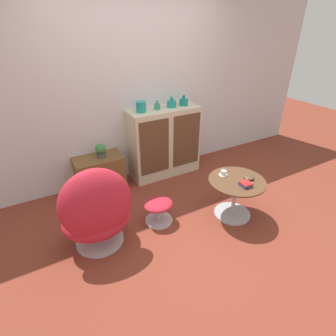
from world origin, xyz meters
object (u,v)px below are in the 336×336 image
at_px(vase_inner_left, 157,106).
at_px(teacup, 223,173).
at_px(egg_chair, 97,212).
at_px(vase_inner_right, 172,104).
at_px(ottoman, 159,208).
at_px(vase_rightmost, 184,102).
at_px(vase_leftmost, 141,107).
at_px(potted_plant, 101,150).
at_px(bowl, 249,177).
at_px(coffee_table, 235,193).
at_px(book_stack, 246,184).
at_px(sideboard, 164,142).
at_px(tv_console, 100,174).

xyz_separation_m(vase_inner_left, teacup, (0.28, -1.17, -0.56)).
height_order(egg_chair, teacup, egg_chair).
distance_m(vase_inner_right, teacup, 1.30).
relative_size(ottoman, vase_rightmost, 2.40).
bearing_deg(vase_rightmost, teacup, -97.60).
relative_size(vase_leftmost, potted_plant, 0.76).
bearing_deg(vase_rightmost, bowl, -87.86).
distance_m(coffee_table, bowl, 0.24).
distance_m(teacup, bowl, 0.30).
bearing_deg(coffee_table, vase_leftmost, 113.66).
bearing_deg(vase_inner_left, book_stack, -76.90).
xyz_separation_m(egg_chair, vase_leftmost, (0.99, 1.04, 0.67)).
xyz_separation_m(sideboard, book_stack, (0.23, -1.47, 0.00)).
bearing_deg(book_stack, egg_chair, 164.74).
relative_size(vase_rightmost, bowl, 1.20).
xyz_separation_m(ottoman, vase_rightmost, (0.95, 1.00, 0.89)).
bearing_deg(tv_console, sideboard, -0.95).
relative_size(coffee_table, vase_rightmost, 4.57).
xyz_separation_m(egg_chair, bowl, (1.72, -0.34, 0.07)).
height_order(coffee_table, vase_inner_right, vase_inner_right).
height_order(vase_leftmost, teacup, vase_leftmost).
height_order(vase_inner_right, bowl, vase_inner_right).
bearing_deg(bowl, egg_chair, 168.90).
bearing_deg(vase_inner_left, vase_rightmost, -0.00).
bearing_deg(egg_chair, vase_leftmost, 46.51).
height_order(potted_plant, book_stack, potted_plant).
bearing_deg(teacup, vase_inner_right, 92.29).
xyz_separation_m(sideboard, bowl, (0.38, -1.38, -0.00)).
relative_size(sideboard, egg_chair, 1.09).
relative_size(tv_console, book_stack, 5.03).
bearing_deg(potted_plant, vase_inner_left, -0.90).
xyz_separation_m(tv_console, vase_inner_left, (0.91, -0.01, 0.83)).
bearing_deg(coffee_table, potted_plant, 131.59).
bearing_deg(teacup, bowl, -45.63).
bearing_deg(vase_leftmost, tv_console, 178.88).
distance_m(coffee_table, book_stack, 0.24).
relative_size(sideboard, book_stack, 8.21).
distance_m(vase_leftmost, teacup, 1.41).
xyz_separation_m(egg_chair, ottoman, (0.72, 0.04, -0.25)).
relative_size(vase_inner_left, potted_plant, 0.65).
bearing_deg(egg_chair, ottoman, 3.13).
bearing_deg(book_stack, teacup, 102.02).
bearing_deg(vase_inner_right, vase_inner_left, 180.00).
distance_m(book_stack, bowl, 0.17).
distance_m(sideboard, vase_inner_left, 0.57).
height_order(vase_rightmost, potted_plant, vase_rightmost).
bearing_deg(vase_inner_right, vase_rightmost, 0.00).
distance_m(vase_rightmost, bowl, 1.49).
distance_m(sideboard, coffee_table, 1.37).
xyz_separation_m(egg_chair, potted_plant, (0.38, 1.06, 0.16)).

